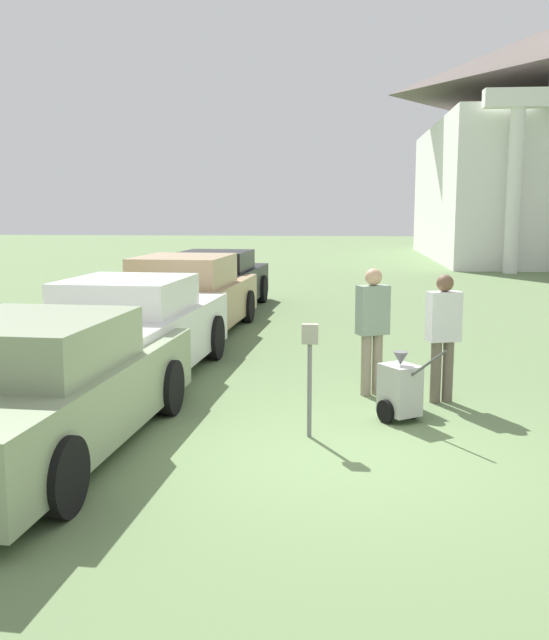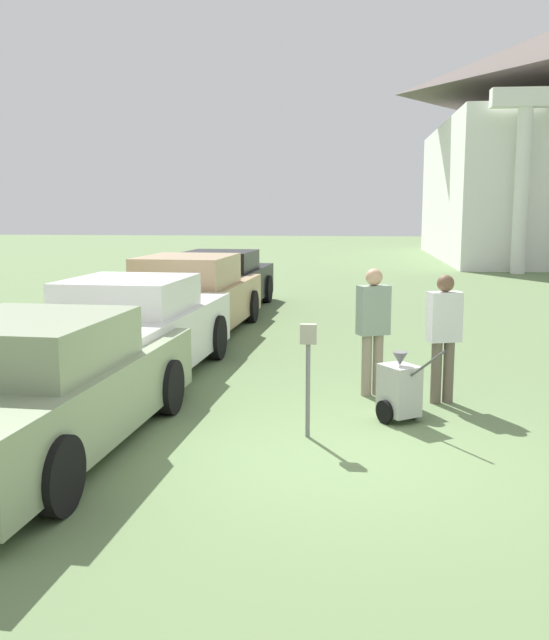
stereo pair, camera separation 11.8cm
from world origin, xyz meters
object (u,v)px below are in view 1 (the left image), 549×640
object	(u,v)px
parked_car_white	(132,331)
parked_car_tan	(187,298)
parked_car_sage	(39,389)
parking_meter	(310,358)
church	(543,138)
parked_car_black	(217,282)
person_supervisor	(443,330)
equipment_cart	(400,389)
person_worker	(373,323)

from	to	relation	value
parked_car_white	parked_car_tan	bearing A→B (deg)	93.36
parked_car_tan	parked_car_sage	bearing A→B (deg)	-86.65
parked_car_white	parking_meter	size ratio (longest dim) A/B	3.73
parked_car_sage	parked_car_white	bearing A→B (deg)	93.34
parked_car_tan	church	xyz separation A→B (m)	(12.94, 22.97, 5.21)
parked_car_black	parked_car_white	bearing A→B (deg)	-86.65
parked_car_tan	person_supervisor	xyz separation A→B (m)	(4.43, -4.80, 0.22)
parked_car_tan	equipment_cart	size ratio (longest dim) A/B	5.31
parked_car_white	person_worker	size ratio (longest dim) A/B	2.75
person_supervisor	parking_meter	bearing A→B (deg)	26.55
parked_car_white	parked_car_tan	distance (m)	3.83
person_supervisor	church	world-z (taller)	church
person_worker	equipment_cart	distance (m)	1.37
parked_car_black	person_supervisor	world-z (taller)	person_supervisor
person_worker	equipment_cart	size ratio (longest dim) A/B	1.74
parked_car_tan	equipment_cart	xyz separation A→B (m)	(3.82, -5.69, -0.35)
parked_car_sage	person_worker	distance (m)	4.43
parking_meter	person_supervisor	distance (m)	2.31
parking_meter	church	size ratio (longest dim) A/B	0.05
person_worker	parked_car_tan	bearing A→B (deg)	-77.04
person_worker	parking_meter	bearing A→B (deg)	42.88
person_worker	person_supervisor	bearing A→B (deg)	136.37
parked_car_sage	church	size ratio (longest dim) A/B	0.20
parked_car_sage	parking_meter	xyz separation A→B (m)	(2.77, 0.76, 0.22)
parked_car_tan	equipment_cart	bearing A→B (deg)	-52.80
person_supervisor	equipment_cart	size ratio (longest dim) A/B	1.69
parked_car_sage	equipment_cart	distance (m)	4.10
parking_meter	equipment_cart	bearing A→B (deg)	33.93
parked_car_black	equipment_cart	bearing A→B (deg)	-64.27
parked_car_tan	parking_meter	distance (m)	6.97
parked_car_black	parked_car_sage	bearing A→B (deg)	-86.66
parked_car_white	equipment_cart	xyz separation A→B (m)	(3.82, -1.86, -0.33)
parked_car_tan	parked_car_black	size ratio (longest dim) A/B	1.10
person_supervisor	equipment_cart	world-z (taller)	person_supervisor
parked_car_sage	parked_car_tan	size ratio (longest dim) A/B	0.93
parking_meter	person_supervisor	size ratio (longest dim) A/B	0.76
parked_car_sage	parked_car_tan	distance (m)	7.16
parking_meter	parked_car_white	bearing A→B (deg)	137.14
person_supervisor	church	xyz separation A→B (m)	(8.51, 27.77, 4.99)
parked_car_black	equipment_cart	world-z (taller)	parked_car_black
church	parked_car_sage	bearing A→B (deg)	-113.25
parked_car_sage	parked_car_tan	world-z (taller)	parked_car_tan
parked_car_black	person_worker	distance (m)	8.82
parked_car_white	equipment_cart	size ratio (longest dim) A/B	4.77
church	person_supervisor	bearing A→B (deg)	-107.03
parked_car_white	church	xyz separation A→B (m)	(12.94, 26.80, 5.23)
parked_car_white	parked_car_sage	bearing A→B (deg)	-86.66
parked_car_black	parking_meter	bearing A→B (deg)	-71.16
equipment_cart	parked_car_tan	bearing A→B (deg)	89.40
parking_meter	person_supervisor	xyz separation A→B (m)	(1.67, 1.60, 0.06)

